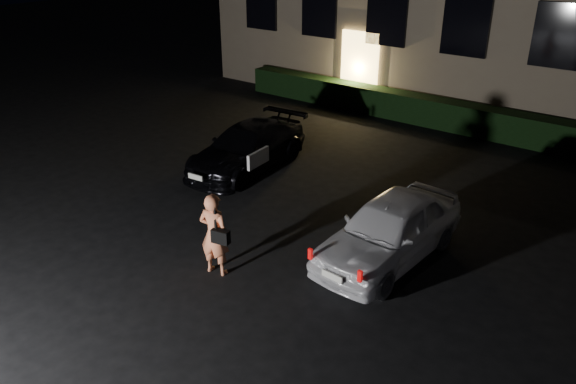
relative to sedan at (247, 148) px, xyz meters
The scene contains 5 objects.
ground 5.22m from the sedan, 57.43° to the right, with size 80.00×80.00×0.00m, color black.
hedge 6.74m from the sedan, 65.51° to the left, with size 15.00×0.70×0.85m, color black.
sedan is the anchor object (origin of this frame).
hatch 5.21m from the sedan, 18.46° to the right, with size 1.64×3.63×1.21m.
man 4.83m from the sedan, 55.30° to the right, with size 0.70×0.49×1.56m.
Camera 1 is at (6.18, -5.56, 5.65)m, focal length 35.00 mm.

